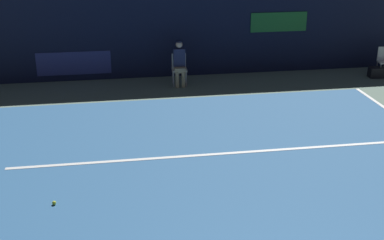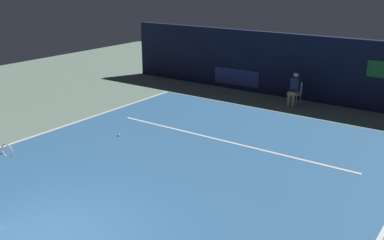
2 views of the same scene
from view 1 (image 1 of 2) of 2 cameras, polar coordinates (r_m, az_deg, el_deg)
The scene contains 7 objects.
ground_plane at distance 9.19m, azimuth 3.80°, elevation -9.16°, with size 32.71×32.71×0.00m, color slate.
court_surface at distance 9.19m, azimuth 3.80°, elevation -9.13°, with size 10.38×11.28×0.01m, color #336699.
line_service at distance 10.89m, azimuth 1.52°, elevation -3.85°, with size 8.09×0.10×0.01m, color white.
back_wall at distance 16.09m, azimuth -2.39°, elevation 9.41°, with size 16.88×0.33×2.60m.
line_judge_on_chair at distance 15.23m, azimuth -1.39°, elevation 6.34°, with size 0.46×0.54×1.32m.
tennis_ball at distance 9.42m, azimuth -14.93°, elevation -8.79°, with size 0.07×0.07×0.07m, color #CCE033.
equipment_bag at distance 17.16m, azimuth 20.22°, elevation 4.95°, with size 0.84×0.32×0.32m, color black.
Camera 1 is at (-1.84, -3.04, 4.70)m, focal length 48.49 mm.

